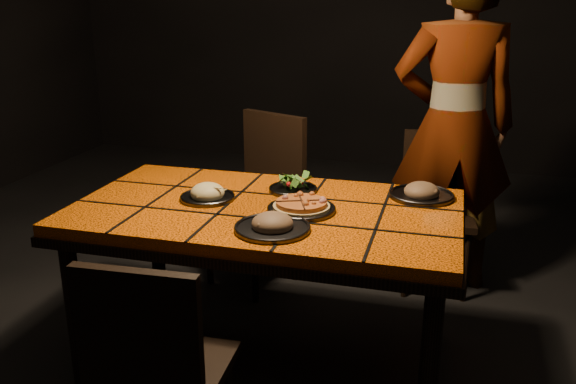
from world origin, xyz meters
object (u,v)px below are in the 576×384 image
(dining_table, at_px, (266,223))
(diner, at_px, (454,126))
(chair_far_right, at_px, (437,199))
(plate_pasta, at_px, (208,195))
(chair_far_left, at_px, (262,188))
(chair_near, at_px, (156,364))
(plate_pizza, at_px, (301,207))

(dining_table, relative_size, diner, 0.88)
(chair_far_right, height_order, plate_pasta, chair_far_right)
(chair_far_left, bearing_deg, dining_table, -47.61)
(chair_near, distance_m, chair_far_right, 2.03)
(chair_far_left, bearing_deg, chair_far_right, 36.38)
(chair_far_right, bearing_deg, chair_near, -118.89)
(plate_pasta, bearing_deg, chair_near, -79.06)
(diner, relative_size, plate_pasta, 7.76)
(dining_table, xyz_separation_m, diner, (0.73, 1.06, 0.25))
(chair_near, height_order, chair_far_right, chair_far_right)
(chair_near, height_order, chair_far_left, chair_far_left)
(dining_table, xyz_separation_m, plate_pizza, (0.16, -0.02, 0.10))
(chair_near, height_order, plate_pizza, chair_near)
(dining_table, xyz_separation_m, chair_far_right, (0.67, 1.05, -0.17))
(dining_table, xyz_separation_m, chair_far_left, (-0.28, 0.83, -0.12))
(chair_near, xyz_separation_m, plate_pasta, (-0.16, 0.84, 0.28))
(chair_near, height_order, plate_pasta, chair_near)
(plate_pasta, bearing_deg, chair_far_right, 47.70)
(plate_pizza, bearing_deg, chair_far_right, 64.39)
(chair_far_right, relative_size, plate_pizza, 2.86)
(chair_near, distance_m, diner, 2.10)
(dining_table, height_order, diner, diner)
(diner, bearing_deg, plate_pasta, 35.26)
(chair_far_left, bearing_deg, plate_pizza, -39.01)
(chair_near, distance_m, plate_pasta, 0.90)
(dining_table, bearing_deg, diner, 55.22)
(chair_near, distance_m, chair_far_left, 1.66)
(chair_near, bearing_deg, diner, -116.90)
(chair_near, bearing_deg, dining_table, -100.18)
(chair_far_left, relative_size, chair_far_right, 1.11)
(chair_far_right, distance_m, plate_pasta, 1.43)
(chair_far_left, xyz_separation_m, plate_pizza, (0.44, -0.85, 0.22))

